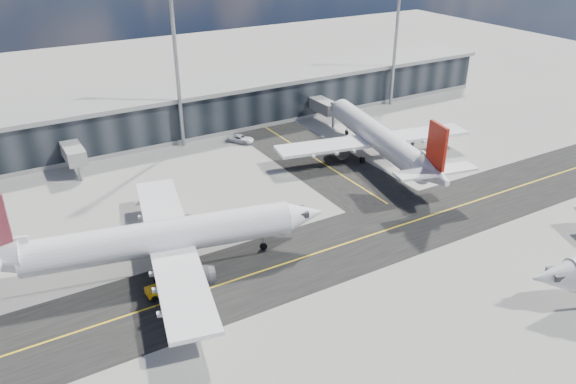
{
  "coord_description": "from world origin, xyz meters",
  "views": [
    {
      "loc": [
        -32.83,
        -46.91,
        39.5
      ],
      "look_at": [
        2.0,
        12.48,
        5.0
      ],
      "focal_mm": 35.0,
      "sensor_mm": 36.0,
      "label": 1
    }
  ],
  "objects_px": {
    "airliner_redtail": "(379,138)",
    "baggage_tug": "(164,286)",
    "airliner_af": "(156,239)",
    "service_van": "(241,139)"
  },
  "relations": [
    {
      "from": "airliner_redtail",
      "to": "baggage_tug",
      "type": "distance_m",
      "value": 49.39
    },
    {
      "from": "airliner_redtail",
      "to": "baggage_tug",
      "type": "xyz_separation_m",
      "value": [
        -45.73,
        -18.41,
        -3.08
      ]
    },
    {
      "from": "airliner_af",
      "to": "baggage_tug",
      "type": "relative_size",
      "value": 12.19
    },
    {
      "from": "airliner_redtail",
      "to": "service_van",
      "type": "distance_m",
      "value": 26.55
    },
    {
      "from": "airliner_af",
      "to": "airliner_redtail",
      "type": "distance_m",
      "value": 46.36
    },
    {
      "from": "airliner_af",
      "to": "airliner_redtail",
      "type": "xyz_separation_m",
      "value": [
        44.51,
        12.97,
        -0.04
      ]
    },
    {
      "from": "baggage_tug",
      "to": "service_van",
      "type": "xyz_separation_m",
      "value": [
        28.56,
        38.37,
        -0.36
      ]
    },
    {
      "from": "airliner_redtail",
      "to": "service_van",
      "type": "relative_size",
      "value": 8.28
    },
    {
      "from": "airliner_af",
      "to": "baggage_tug",
      "type": "bearing_deg",
      "value": -0.64
    },
    {
      "from": "airliner_redtail",
      "to": "service_van",
      "type": "bearing_deg",
      "value": 142.28
    }
  ]
}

